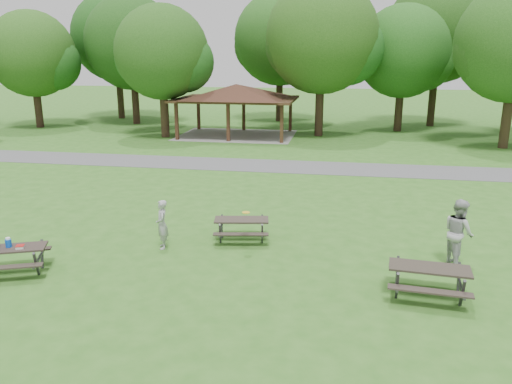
% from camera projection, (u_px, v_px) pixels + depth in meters
% --- Properties ---
extents(ground, '(160.00, 160.00, 0.00)m').
position_uv_depth(ground, '(195.00, 274.00, 13.65)').
color(ground, '#2F651C').
rests_on(ground, ground).
extents(asphalt_path, '(120.00, 3.20, 0.02)m').
position_uv_depth(asphalt_path, '(270.00, 166.00, 26.94)').
color(asphalt_path, '#4F4E51').
rests_on(asphalt_path, ground).
extents(pavilion, '(8.60, 7.01, 3.76)m').
position_uv_depth(pavilion, '(236.00, 94.00, 36.30)').
color(pavilion, '#341D13').
rests_on(pavilion, ground).
extents(tree_row_b, '(7.14, 6.80, 9.28)m').
position_uv_depth(tree_row_b, '(34.00, 57.00, 39.90)').
color(tree_row_b, black).
rests_on(tree_row_b, ground).
extents(tree_row_c, '(8.19, 7.80, 10.67)m').
position_uv_depth(tree_row_c, '(133.00, 46.00, 41.81)').
color(tree_row_c, black).
rests_on(tree_row_c, ground).
extents(tree_row_d, '(6.93, 6.60, 9.27)m').
position_uv_depth(tree_row_d, '(163.00, 55.00, 35.00)').
color(tree_row_d, '#302115').
rests_on(tree_row_d, ground).
extents(tree_row_e, '(8.40, 8.00, 11.02)m').
position_uv_depth(tree_row_e, '(323.00, 40.00, 35.26)').
color(tree_row_e, black).
rests_on(tree_row_e, ground).
extents(tree_row_f, '(7.35, 7.00, 9.55)m').
position_uv_depth(tree_row_f, '(404.00, 54.00, 37.82)').
color(tree_row_f, black).
rests_on(tree_row_f, ground).
extents(tree_deep_a, '(8.40, 8.00, 11.38)m').
position_uv_depth(tree_deep_a, '(117.00, 40.00, 45.48)').
color(tree_deep_a, black).
rests_on(tree_deep_a, ground).
extents(tree_deep_b, '(8.40, 8.00, 11.13)m').
position_uv_depth(tree_deep_b, '(281.00, 42.00, 43.50)').
color(tree_deep_b, black).
rests_on(tree_deep_b, ground).
extents(tree_deep_c, '(8.82, 8.40, 11.90)m').
position_uv_depth(tree_deep_c, '(440.00, 34.00, 40.21)').
color(tree_deep_c, black).
rests_on(tree_deep_c, ground).
extents(picnic_table_near, '(2.22, 2.02, 1.26)m').
position_uv_depth(picnic_table_near, '(3.00, 250.00, 13.45)').
color(picnic_table_near, '#2B231F').
rests_on(picnic_table_near, ground).
extents(picnic_table_middle, '(1.93, 1.65, 0.75)m').
position_uv_depth(picnic_table_middle, '(242.00, 224.00, 16.01)').
color(picnic_table_middle, '#2F2822').
rests_on(picnic_table_middle, ground).
extents(picnic_table_far, '(2.06, 1.72, 0.83)m').
position_uv_depth(picnic_table_far, '(429.00, 274.00, 12.20)').
color(picnic_table_far, '#2B251F').
rests_on(picnic_table_far, ground).
extents(frisbee_in_flight, '(0.30, 0.30, 0.02)m').
position_uv_depth(frisbee_in_flight, '(246.00, 212.00, 14.82)').
color(frisbee_in_flight, gold).
rests_on(frisbee_in_flight, ground).
extents(frisbee_thrower, '(0.55, 0.66, 1.54)m').
position_uv_depth(frisbee_thrower, '(162.00, 224.00, 15.32)').
color(frisbee_thrower, '#9E9EA0').
rests_on(frisbee_thrower, ground).
extents(frisbee_catcher, '(1.00, 1.13, 1.93)m').
position_uv_depth(frisbee_catcher, '(459.00, 232.00, 14.06)').
color(frisbee_catcher, '#ABABAE').
rests_on(frisbee_catcher, ground).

